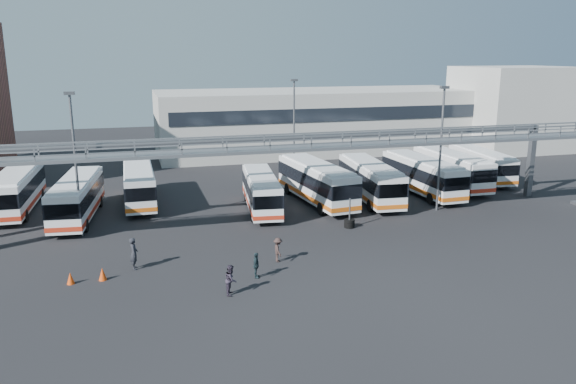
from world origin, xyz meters
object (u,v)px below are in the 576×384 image
object	(u,v)px
pedestrian_c	(278,250)
bus_2	(139,183)
bus_8	(451,168)
tire_stack	(349,223)
cone_left	(103,274)
light_pole_mid	(441,142)
cone_right	(70,278)
bus_0	(17,189)
bus_6	(370,180)
pedestrian_b	(231,280)
light_pole_left	(75,157)
bus_1	(77,197)
bus_5	(316,181)
bus_9	(481,163)
light_pole_back	(294,124)
bus_7	(422,174)
bus_4	(261,190)
pedestrian_a	(134,253)
pedestrian_d	(256,265)

from	to	relation	value
pedestrian_c	bus_2	bearing A→B (deg)	26.23
bus_8	tire_stack	world-z (taller)	bus_8
cone_left	light_pole_mid	bearing A→B (deg)	16.88
bus_2	cone_right	world-z (taller)	bus_2
bus_0	tire_stack	distance (m)	27.33
bus_8	bus_2	bearing A→B (deg)	177.38
bus_6	pedestrian_b	bearing A→B (deg)	-128.06
bus_2	cone_right	bearing A→B (deg)	-104.10
bus_6	pedestrian_b	size ratio (longest dim) A/B	6.79
pedestrian_c	light_pole_left	bearing A→B (deg)	54.91
bus_2	cone_left	world-z (taller)	bus_2
bus_1	bus_2	distance (m)	6.01
bus_5	pedestrian_c	world-z (taller)	bus_5
bus_2	tire_stack	distance (m)	18.90
light_pole_left	tire_stack	size ratio (longest dim) A/B	4.50
pedestrian_c	bus_5	bearing A→B (deg)	-27.07
pedestrian_b	light_pole_mid	bearing A→B (deg)	-39.30
bus_2	bus_5	distance (m)	15.37
bus_0	bus_1	xyz separation A→B (m)	(4.93, -3.86, -0.04)
bus_9	light_pole_back	bearing A→B (deg)	168.05
bus_1	tire_stack	xyz separation A→B (m)	(19.72, -7.85, -1.45)
light_pole_back	bus_7	distance (m)	14.08
bus_6	bus_8	xyz separation A→B (m)	(9.79, 2.73, -0.02)
bus_1	pedestrian_c	world-z (taller)	bus_1
pedestrian_c	bus_9	bearing A→B (deg)	-55.92
bus_0	cone_right	xyz separation A→B (m)	(5.45, -17.28, -1.52)
bus_5	pedestrian_c	xyz separation A→B (m)	(-6.88, -12.92, -1.17)
bus_4	bus_9	distance (m)	24.96
bus_4	pedestrian_c	xyz separation A→B (m)	(-1.72, -11.91, -0.92)
bus_8	pedestrian_b	bearing A→B (deg)	-142.00
bus_1	bus_7	size ratio (longest dim) A/B	0.99
light_pole_back	cone_right	bearing A→B (deg)	-130.95
bus_4	light_pole_mid	bearing A→B (deg)	-9.04
bus_6	bus_2	bearing A→B (deg)	172.36
pedestrian_b	cone_right	size ratio (longest dim) A/B	2.40
light_pole_back	bus_8	bearing A→B (deg)	-29.31
pedestrian_a	tire_stack	size ratio (longest dim) A/B	0.87
light_pole_mid	bus_5	xyz separation A→B (m)	(-8.91, 5.03, -3.78)
bus_1	bus_9	xyz separation A→B (m)	(38.89, 3.81, -0.11)
bus_0	bus_4	distance (m)	20.08
bus_8	pedestrian_d	bearing A→B (deg)	-142.75
bus_9	pedestrian_c	size ratio (longest dim) A/B	6.69
pedestrian_a	bus_9	bearing A→B (deg)	-64.39
bus_4	bus_8	size ratio (longest dim) A/B	0.93
bus_1	bus_5	bearing A→B (deg)	5.21
pedestrian_a	pedestrian_c	distance (m)	8.77
pedestrian_d	cone_left	xyz separation A→B (m)	(-8.60, 2.09, -0.40)
bus_1	bus_5	xyz separation A→B (m)	(19.63, -0.32, 0.12)
light_pole_back	pedestrian_a	world-z (taller)	light_pole_back
light_pole_left	bus_1	world-z (taller)	light_pole_left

